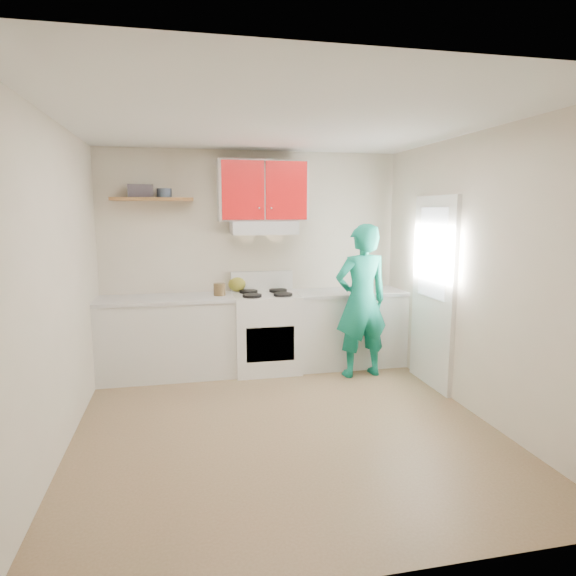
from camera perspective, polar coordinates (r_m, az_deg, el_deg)
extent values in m
plane|color=brown|center=(4.55, -0.40, -15.62)|extent=(3.80, 3.80, 0.00)
cube|color=white|center=(4.20, -0.44, 18.68)|extent=(3.60, 3.80, 0.04)
cube|color=beige|center=(6.04, -4.10, 3.30)|extent=(3.60, 0.04, 2.60)
cube|color=beige|center=(2.38, 8.98, -5.47)|extent=(3.60, 0.04, 2.60)
cube|color=beige|center=(4.20, -25.21, 0.02)|extent=(0.04, 3.80, 2.60)
cube|color=beige|center=(4.87, 20.80, 1.40)|extent=(0.04, 3.80, 2.60)
cube|color=white|center=(5.49, 16.47, -0.50)|extent=(0.05, 0.85, 2.05)
cube|color=white|center=(5.43, 16.42, 3.92)|extent=(0.01, 0.55, 0.95)
cube|color=silver|center=(5.83, -13.80, -5.62)|extent=(1.52, 0.60, 0.90)
cube|color=silver|center=(6.16, 6.98, -4.66)|extent=(1.32, 0.60, 0.90)
cube|color=white|center=(5.88, -2.59, -5.16)|extent=(0.76, 0.65, 0.92)
cube|color=silver|center=(5.81, -2.85, 7.00)|extent=(0.76, 0.44, 0.15)
cube|color=red|center=(5.87, -2.98, 11.17)|extent=(1.02, 0.33, 0.70)
cube|color=brown|center=(5.81, -15.44, 9.90)|extent=(0.90, 0.30, 0.04)
cube|color=#3F3840|center=(5.84, -16.73, 10.71)|extent=(0.29, 0.22, 0.14)
cylinder|color=#333D4C|center=(5.77, -14.15, 10.63)|extent=(0.19, 0.19, 0.10)
ellipsoid|color=olive|center=(5.99, -5.93, 0.45)|extent=(0.25, 0.25, 0.18)
cylinder|color=brown|center=(5.74, -7.94, -0.27)|extent=(0.17, 0.17, 0.16)
cube|color=olive|center=(5.90, 4.77, -0.68)|extent=(0.31, 0.26, 0.02)
cube|color=#B41223|center=(6.08, 9.35, -0.53)|extent=(0.32, 0.27, 0.01)
imported|color=#0E8066|center=(5.65, 8.51, -1.51)|extent=(0.68, 0.48, 1.75)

